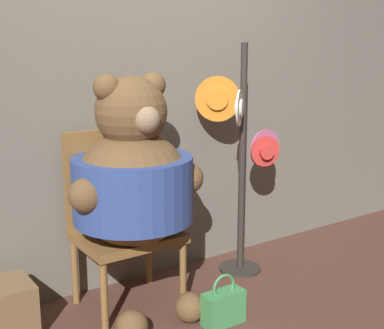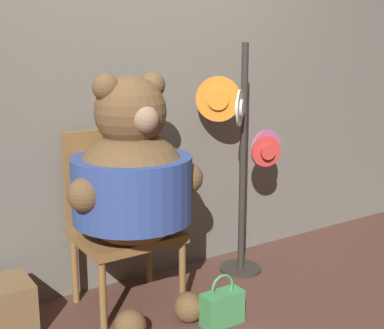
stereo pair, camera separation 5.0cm
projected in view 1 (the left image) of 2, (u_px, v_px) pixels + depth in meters
name	position (u px, v px, depth m)	size (l,w,h in m)	color
ground_plane	(188.00, 310.00, 3.09)	(14.00, 14.00, 0.00)	brown
wall_back	(133.00, 93.00, 3.31)	(8.00, 0.10, 2.41)	slate
chair	(120.00, 214.00, 3.11)	(0.56, 0.46, 1.02)	olive
teddy_bear	(133.00, 181.00, 2.93)	(0.80, 0.71, 1.36)	brown
hat_display_rack	(244.00, 158.00, 3.48)	(0.57, 0.41, 1.51)	#332D28
handbag_on_ground	(223.00, 306.00, 2.92)	(0.23, 0.11, 0.29)	#479E56
wooden_crate	(4.00, 310.00, 2.80)	(0.29, 0.29, 0.29)	brown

